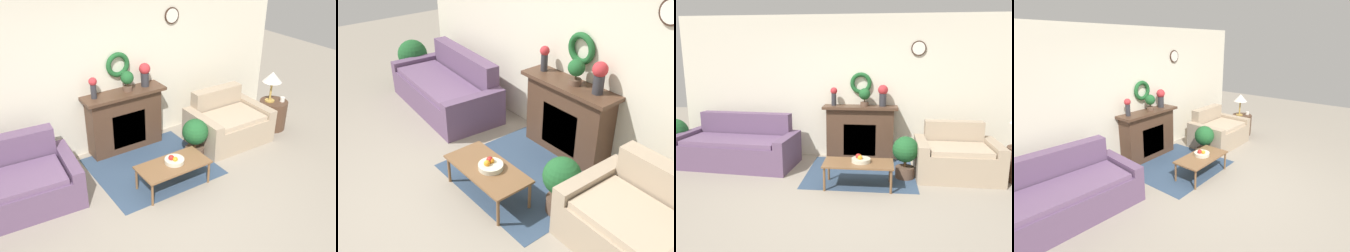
# 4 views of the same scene
# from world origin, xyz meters

# --- Properties ---
(ground_plane) EXTENTS (16.00, 16.00, 0.00)m
(ground_plane) POSITION_xyz_m (0.00, 0.00, 0.00)
(ground_plane) COLOR gray
(floor_rug) EXTENTS (1.80, 1.62, 0.01)m
(floor_rug) POSITION_xyz_m (0.19, 1.37, 0.00)
(floor_rug) COLOR #334760
(floor_rug) RESTS_ON ground_plane
(wall_back) EXTENTS (6.80, 0.14, 2.70)m
(wall_back) POSITION_xyz_m (0.00, 2.34, 1.35)
(wall_back) COLOR beige
(wall_back) RESTS_ON ground_plane
(fireplace) EXTENTS (1.38, 0.41, 1.04)m
(fireplace) POSITION_xyz_m (0.13, 2.13, 0.52)
(fireplace) COLOR #4C3323
(fireplace) RESTS_ON ground_plane
(couch_left) EXTENTS (2.16, 1.15, 0.90)m
(couch_left) POSITION_xyz_m (-2.05, 1.60, 0.32)
(couch_left) COLOR #604766
(couch_left) RESTS_ON ground_plane
(loveseat_right) EXTENTS (1.33, 0.98, 0.86)m
(loveseat_right) POSITION_xyz_m (1.76, 1.40, 0.31)
(loveseat_right) COLOR tan
(loveseat_right) RESTS_ON ground_plane
(coffee_table) EXTENTS (1.05, 0.52, 0.38)m
(coffee_table) POSITION_xyz_m (0.19, 0.77, 0.35)
(coffee_table) COLOR brown
(coffee_table) RESTS_ON ground_plane
(fruit_bowl) EXTENTS (0.29, 0.29, 0.12)m
(fruit_bowl) POSITION_xyz_m (0.22, 0.79, 0.42)
(fruit_bowl) COLOR beige
(fruit_bowl) RESTS_ON coffee_table
(side_table_by_loveseat) EXTENTS (0.51, 0.51, 0.54)m
(side_table_by_loveseat) POSITION_xyz_m (2.76, 1.28, 0.27)
(side_table_by_loveseat) COLOR #4C3323
(side_table_by_loveseat) RESTS_ON ground_plane
(table_lamp) EXTENTS (0.34, 0.34, 0.56)m
(table_lamp) POSITION_xyz_m (2.69, 1.33, 0.99)
(table_lamp) COLOR #B28E42
(table_lamp) RESTS_ON side_table_by_loveseat
(mug) EXTENTS (0.08, 0.08, 0.09)m
(mug) POSITION_xyz_m (2.87, 1.19, 0.58)
(mug) COLOR silver
(mug) RESTS_ON side_table_by_loveseat
(vase_on_mantel_left) EXTENTS (0.13, 0.13, 0.34)m
(vase_on_mantel_left) POSITION_xyz_m (-0.36, 2.14, 1.23)
(vase_on_mantel_left) COLOR #2D2D33
(vase_on_mantel_left) RESTS_ON fireplace
(vase_on_mantel_right) EXTENTS (0.19, 0.19, 0.39)m
(vase_on_mantel_right) POSITION_xyz_m (0.55, 2.14, 1.26)
(vase_on_mantel_right) COLOR #2D2D33
(vase_on_mantel_right) RESTS_ON fireplace
(potted_plant_on_mantel) EXTENTS (0.21, 0.21, 0.33)m
(potted_plant_on_mantel) POSITION_xyz_m (0.21, 2.12, 1.23)
(potted_plant_on_mantel) COLOR brown
(potted_plant_on_mantel) RESTS_ON fireplace
(potted_plant_floor_by_loveseat) EXTENTS (0.42, 0.42, 0.69)m
(potted_plant_floor_by_loveseat) POSITION_xyz_m (0.92, 1.22, 0.40)
(potted_plant_floor_by_loveseat) COLOR brown
(potted_plant_floor_by_loveseat) RESTS_ON ground_plane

